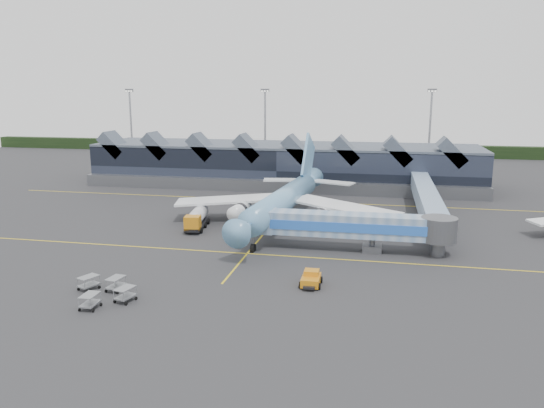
% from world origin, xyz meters
% --- Properties ---
extents(ground, '(260.00, 260.00, 0.00)m').
position_xyz_m(ground, '(0.00, 0.00, 0.00)').
color(ground, '#2A2A2D').
rests_on(ground, ground).
extents(taxi_stripes, '(120.00, 60.00, 0.01)m').
position_xyz_m(taxi_stripes, '(0.00, 10.00, 0.01)').
color(taxi_stripes, yellow).
rests_on(taxi_stripes, ground).
extents(tree_line_far, '(260.00, 4.00, 4.00)m').
position_xyz_m(tree_line_far, '(0.00, 110.00, 2.00)').
color(tree_line_far, black).
rests_on(tree_line_far, ground).
extents(terminal, '(90.00, 22.25, 12.52)m').
position_xyz_m(terminal, '(-5.07, 47.35, 4.88)').
color(terminal, black).
rests_on(terminal, ground).
extents(light_masts, '(132.40, 42.56, 22.45)m').
position_xyz_m(light_masts, '(21.00, 62.80, 12.49)').
color(light_masts, '#97999F').
rests_on(light_masts, ground).
extents(main_airliner, '(38.90, 44.94, 14.42)m').
position_xyz_m(main_airliner, '(2.13, 9.50, 4.24)').
color(main_airliner, '#6297C7').
rests_on(main_airliner, ground).
extents(jet_bridge, '(27.85, 4.81, 5.44)m').
position_xyz_m(jet_bridge, '(15.52, -3.69, 3.56)').
color(jet_bridge, '#6D8EB6').
rests_on(jet_bridge, ground).
extents(fuel_truck, '(3.72, 9.66, 3.21)m').
position_xyz_m(fuel_truck, '(-11.36, 3.86, 1.80)').
color(fuel_truck, black).
rests_on(fuel_truck, ground).
extents(pushback_tug, '(2.46, 3.84, 1.68)m').
position_xyz_m(pushback_tug, '(10.19, -18.27, 0.75)').
color(pushback_tug, orange).
rests_on(pushback_tug, ground).
extents(baggage_carts, '(7.75, 7.45, 1.55)m').
position_xyz_m(baggage_carts, '(-11.20, -26.39, 0.87)').
color(baggage_carts, gray).
rests_on(baggage_carts, ground).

